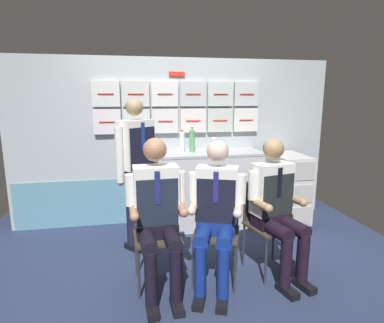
{
  "coord_description": "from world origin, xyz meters",
  "views": [
    {
      "loc": [
        -0.58,
        -2.8,
        1.66
      ],
      "look_at": [
        0.01,
        0.25,
        1.03
      ],
      "focal_mm": 29.98,
      "sensor_mm": 36.0,
      "label": 1
    }
  ],
  "objects": [
    {
      "name": "crew_member_center",
      "position": [
        0.12,
        -0.26,
        0.72
      ],
      "size": [
        0.55,
        0.69,
        1.29
      ],
      "color": "black",
      "rests_on": "ground"
    },
    {
      "name": "folding_chair_center",
      "position": [
        0.18,
        -0.11,
        0.54
      ],
      "size": [
        0.52,
        0.52,
        0.86
      ],
      "color": "#2D2D33",
      "rests_on": "ground"
    },
    {
      "name": "water_bottle_clear",
      "position": [
        0.05,
        1.12,
        1.11
      ],
      "size": [
        0.07,
        0.07,
        0.28
      ],
      "color": "silver",
      "rests_on": "galley_counter"
    },
    {
      "name": "espresso_cup_small",
      "position": [
        -0.44,
        0.91,
        1.02
      ],
      "size": [
        0.08,
        0.08,
        0.08
      ],
      "color": "tan",
      "rests_on": "galley_counter"
    },
    {
      "name": "galley_bulkhead",
      "position": [
        0.0,
        1.37,
        1.09
      ],
      "size": [
        4.2,
        0.14,
        2.15
      ],
      "color": "#A5AFB4",
      "rests_on": "ground"
    },
    {
      "name": "folding_chair_left",
      "position": [
        -0.39,
        -0.07,
        0.54
      ],
      "size": [
        0.42,
        0.42,
        0.86
      ],
      "color": "#2D2D33",
      "rests_on": "ground"
    },
    {
      "name": "crew_member_left",
      "position": [
        -0.38,
        -0.23,
        0.74
      ],
      "size": [
        0.52,
        0.65,
        1.32
      ],
      "color": "black",
      "rests_on": "ground"
    },
    {
      "name": "water_bottle_short",
      "position": [
        0.42,
        0.99,
        1.08
      ],
      "size": [
        0.08,
        0.08,
        0.22
      ],
      "color": "silver",
      "rests_on": "galley_counter"
    },
    {
      "name": "crew_member_right",
      "position": [
        0.71,
        -0.21,
        0.72
      ],
      "size": [
        0.52,
        0.67,
        1.29
      ],
      "color": "black",
      "rests_on": "ground"
    },
    {
      "name": "service_trolley",
      "position": [
        1.42,
        0.94,
        0.5
      ],
      "size": [
        0.4,
        0.65,
        0.93
      ],
      "color": "black",
      "rests_on": "ground"
    },
    {
      "name": "paper_cup_tan",
      "position": [
        -0.46,
        1.14,
        1.02
      ],
      "size": [
        0.06,
        0.06,
        0.08
      ],
      "color": "silver",
      "rests_on": "galley_counter"
    },
    {
      "name": "ground",
      "position": [
        0.0,
        0.0,
        -0.02
      ],
      "size": [
        4.8,
        4.8,
        0.04
      ],
      "primitive_type": "cube",
      "color": "#26304E"
    },
    {
      "name": "water_bottle_blue_cap",
      "position": [
        0.18,
        1.14,
        1.12
      ],
      "size": [
        0.07,
        0.07,
        0.31
      ],
      "color": "#4F9B5A",
      "rests_on": "galley_counter"
    },
    {
      "name": "crew_member_standing",
      "position": [
        -0.53,
        0.62,
        0.97
      ],
      "size": [
        0.42,
        0.41,
        1.65
      ],
      "color": "black",
      "rests_on": "ground"
    },
    {
      "name": "galley_counter",
      "position": [
        0.23,
        1.09,
        0.49
      ],
      "size": [
        1.66,
        0.53,
        0.98
      ],
      "color": "silver",
      "rests_on": "ground"
    },
    {
      "name": "paper_cup_blue",
      "position": [
        -0.02,
        0.99,
        1.02
      ],
      "size": [
        0.06,
        0.06,
        0.08
      ],
      "color": "white",
      "rests_on": "galley_counter"
    },
    {
      "name": "folding_chair_right",
      "position": [
        0.67,
        -0.05,
        0.54
      ],
      "size": [
        0.48,
        0.48,
        0.86
      ],
      "color": "#2D2D33",
      "rests_on": "ground"
    }
  ]
}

